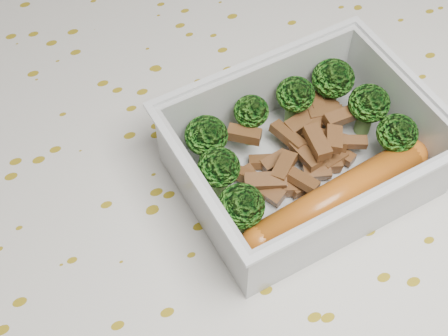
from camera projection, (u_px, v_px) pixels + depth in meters
name	position (u px, v px, depth m)	size (l,w,h in m)	color
dining_table	(222.00, 238.00, 0.54)	(1.40, 0.90, 0.75)	brown
tablecloth	(222.00, 208.00, 0.50)	(1.46, 0.96, 0.19)	silver
lunch_container	(303.00, 159.00, 0.45)	(0.19, 0.16, 0.06)	silver
broccoli_florets	(292.00, 130.00, 0.45)	(0.16, 0.11, 0.05)	#608C3F
meat_pile	(305.00, 147.00, 0.46)	(0.11, 0.08, 0.03)	brown
sausage	(338.00, 197.00, 0.44)	(0.16, 0.05, 0.03)	#AB5415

